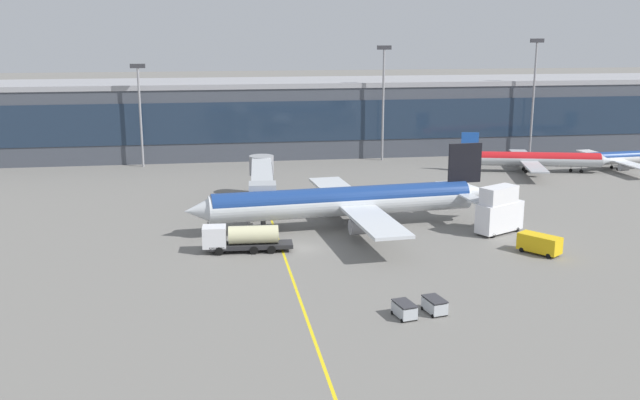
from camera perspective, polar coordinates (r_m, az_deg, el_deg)
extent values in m
plane|color=slate|center=(89.74, -1.56, -3.82)|extent=(700.00, 700.00, 0.00)
cube|color=yellow|center=(91.41, -3.12, -3.51)|extent=(1.10, 80.00, 0.01)
cube|color=#424751|center=(156.93, -0.14, 6.39)|extent=(157.41, 19.52, 14.36)
cube|color=#1E2D42|center=(147.21, 0.41, 6.20)|extent=(152.69, 0.16, 8.04)
cube|color=#99999E|center=(156.15, -0.15, 9.19)|extent=(160.56, 19.91, 1.00)
cylinder|color=silver|center=(97.77, 1.81, -0.18)|extent=(35.96, 6.87, 3.66)
cylinder|color=navy|center=(97.70, 1.81, 0.00)|extent=(35.23, 6.66, 3.52)
cone|color=silver|center=(94.64, -9.45, -0.83)|extent=(3.96, 3.79, 3.48)
cone|color=silver|center=(104.39, 12.11, 0.61)|extent=(4.66, 3.50, 3.11)
cube|color=black|center=(102.71, 11.24, 2.84)|extent=(4.77, 0.79, 5.49)
cube|color=silver|center=(100.09, 11.74, 0.18)|extent=(2.52, 6.02, 0.24)
cube|color=silver|center=(106.57, 10.08, 1.07)|extent=(2.52, 6.02, 0.24)
cube|color=silver|center=(89.60, 4.32, -1.68)|extent=(6.13, 15.40, 0.40)
cube|color=silver|center=(107.00, 1.26, 0.88)|extent=(6.13, 15.40, 0.40)
cylinder|color=#939399|center=(92.14, 3.20, -2.08)|extent=(2.99, 2.26, 2.01)
cylinder|color=#939399|center=(104.50, 1.10, -0.17)|extent=(2.99, 2.26, 2.01)
cylinder|color=black|center=(96.06, -5.64, -2.40)|extent=(1.03, 0.49, 1.00)
cylinder|color=slate|center=(95.82, -5.65, -1.89)|extent=(0.20, 0.20, 1.75)
cylinder|color=black|center=(97.61, 3.27, -2.09)|extent=(1.03, 0.49, 1.00)
cylinder|color=slate|center=(97.37, 3.28, -1.60)|extent=(0.20, 0.20, 1.75)
cylinder|color=black|center=(100.65, 2.73, -1.60)|extent=(1.03, 0.49, 1.00)
cylinder|color=slate|center=(100.42, 2.73, -1.12)|extent=(0.20, 0.20, 1.75)
cube|color=#B2B7BC|center=(106.98, -4.55, 1.70)|extent=(4.26, 20.34, 2.80)
cube|color=#232328|center=(106.98, -4.52, 1.70)|extent=(4.17, 17.13, 1.54)
cube|color=#9EA3A8|center=(97.12, -4.50, 0.48)|extent=(3.79, 3.42, 2.94)
cylinder|color=#4C4C51|center=(97.88, -4.47, -1.31)|extent=(0.70, 0.70, 3.48)
cube|color=#262628|center=(98.30, -4.45, -2.21)|extent=(1.91, 1.91, 0.30)
cylinder|color=gray|center=(116.88, -4.58, 2.71)|extent=(3.90, 3.90, 3.08)
cylinder|color=gray|center=(117.51, -4.56, 1.21)|extent=(1.80, 1.80, 3.48)
cube|color=#232326|center=(88.90, -5.38, -3.54)|extent=(10.10, 2.93, 0.50)
cube|color=silver|center=(88.62, -8.25, -2.84)|extent=(2.90, 2.62, 2.50)
cube|color=black|center=(88.55, -9.07, -2.54)|extent=(0.26, 2.30, 1.12)
cylinder|color=beige|center=(88.51, -5.22, -2.70)|extent=(6.09, 2.46, 2.20)
cylinder|color=black|center=(87.90, -7.88, -3.98)|extent=(1.01, 0.39, 1.00)
cylinder|color=black|center=(90.17, -7.83, -3.53)|extent=(1.01, 0.39, 1.00)
cylinder|color=black|center=(87.84, -5.17, -3.92)|extent=(1.01, 0.39, 1.00)
cylinder|color=black|center=(90.11, -5.20, -3.47)|extent=(1.01, 0.39, 1.00)
cylinder|color=black|center=(87.88, -3.80, -3.89)|extent=(1.01, 0.39, 1.00)
cylinder|color=black|center=(90.15, -3.86, -3.43)|extent=(1.01, 0.39, 1.00)
cube|color=white|center=(98.73, 13.83, -1.27)|extent=(7.17, 5.43, 3.80)
cube|color=silver|center=(97.77, 13.80, 0.40)|extent=(5.62, 4.51, 2.20)
cylinder|color=black|center=(101.69, 14.14, -1.96)|extent=(0.65, 0.50, 0.60)
cylinder|color=black|center=(100.35, 15.13, -2.23)|extent=(0.65, 0.50, 0.60)
cylinder|color=black|center=(98.15, 12.37, -2.43)|extent=(0.65, 0.50, 0.60)
cylinder|color=black|center=(96.76, 13.37, -2.71)|extent=(0.65, 0.50, 0.60)
cube|color=yellow|center=(91.35, 16.75, -3.24)|extent=(4.67, 5.27, 2.00)
cube|color=black|center=(90.71, 17.46, -3.18)|extent=(2.56, 2.53, 0.60)
cylinder|color=black|center=(91.69, 17.95, -3.92)|extent=(0.56, 0.63, 0.60)
cylinder|color=black|center=(90.07, 17.40, -4.20)|extent=(0.56, 0.63, 0.60)
cylinder|color=black|center=(93.22, 16.05, -3.50)|extent=(0.56, 0.63, 0.60)
cylinder|color=black|center=(91.63, 15.47, -3.76)|extent=(0.56, 0.63, 0.60)
cube|color=#B2B7BC|center=(69.64, 6.60, -8.53)|extent=(2.00, 2.85, 1.10)
cube|color=#333338|center=(69.38, 6.61, -8.00)|extent=(2.04, 2.91, 0.10)
cylinder|color=black|center=(70.39, 5.65, -8.74)|extent=(0.19, 0.38, 0.36)
cylinder|color=black|center=(71.02, 6.75, -8.56)|extent=(0.19, 0.38, 0.36)
cylinder|color=black|center=(68.68, 6.41, -9.35)|extent=(0.19, 0.38, 0.36)
cylinder|color=black|center=(69.32, 7.54, -9.16)|extent=(0.19, 0.38, 0.36)
cube|color=#B2B7BC|center=(71.06, 8.93, -8.15)|extent=(2.00, 2.85, 1.10)
cube|color=#333338|center=(70.80, 8.95, -7.62)|extent=(2.04, 2.91, 0.10)
cylinder|color=black|center=(71.77, 7.97, -8.36)|extent=(0.19, 0.38, 0.36)
cylinder|color=black|center=(72.45, 9.03, -8.19)|extent=(0.19, 0.38, 0.36)
cylinder|color=black|center=(70.08, 8.78, -8.94)|extent=(0.19, 0.38, 0.36)
cylinder|color=black|center=(70.78, 9.86, -8.76)|extent=(0.19, 0.38, 0.36)
cylinder|color=#B2B7BC|center=(141.00, 16.31, 3.05)|extent=(24.40, 8.09, 2.46)
cylinder|color=red|center=(140.97, 16.32, 3.14)|extent=(23.90, 7.88, 2.36)
cone|color=#B2B7BC|center=(144.15, 21.43, 2.87)|extent=(2.93, 2.84, 2.33)
cone|color=#B2B7BC|center=(138.97, 10.96, 3.30)|extent=(3.35, 2.72, 2.09)
cube|color=#1E51B2|center=(138.67, 11.62, 4.43)|extent=(3.16, 0.98, 3.68)
cube|color=#B2B7BC|center=(141.57, 11.66, 3.51)|extent=(2.21, 4.13, 0.16)
cube|color=#B2B7BC|center=(136.77, 11.88, 3.15)|extent=(2.21, 4.13, 0.16)
cube|color=#B2B7BC|center=(147.01, 15.46, 3.44)|extent=(5.51, 10.75, 0.27)
cube|color=#B2B7BC|center=(134.70, 16.40, 2.49)|extent=(5.51, 10.75, 0.27)
cylinder|color=#939399|center=(145.49, 15.82, 2.97)|extent=(2.15, 1.75, 1.35)
cylinder|color=#939399|center=(136.77, 16.50, 2.27)|extent=(2.15, 1.75, 1.35)
cylinder|color=black|center=(143.36, 19.72, 2.13)|extent=(0.71, 0.41, 0.67)
cylinder|color=slate|center=(143.26, 19.73, 2.36)|extent=(0.13, 0.13, 1.15)
cylinder|color=black|center=(142.16, 15.59, 2.34)|extent=(0.71, 0.41, 0.67)
cylinder|color=slate|center=(142.05, 15.61, 2.57)|extent=(0.13, 0.13, 1.15)
cylinder|color=black|center=(140.03, 15.75, 2.16)|extent=(0.71, 0.41, 0.67)
cylinder|color=slate|center=(139.92, 15.77, 2.39)|extent=(0.13, 0.13, 1.15)
cylinder|color=white|center=(147.75, 21.65, 3.03)|extent=(22.10, 3.96, 2.24)
cylinder|color=navy|center=(147.71, 21.66, 3.10)|extent=(21.66, 3.84, 2.15)
cone|color=white|center=(141.44, 17.70, 2.91)|extent=(2.40, 2.30, 2.13)
cube|color=white|center=(143.70, 23.22, 2.54)|extent=(3.59, 9.43, 0.24)
cube|color=white|center=(152.95, 20.72, 3.37)|extent=(3.59, 9.43, 0.24)
cylinder|color=#939399|center=(144.81, 22.62, 2.35)|extent=(1.82, 1.37, 1.23)
cylinder|color=#939399|center=(151.39, 20.85, 2.96)|extent=(1.82, 1.37, 1.23)
cylinder|color=black|center=(143.77, 18.98, 2.21)|extent=(0.62, 0.29, 0.60)
cylinder|color=slate|center=(143.67, 18.99, 2.42)|extent=(0.12, 0.12, 1.08)
cylinder|color=black|center=(148.01, 22.23, 2.24)|extent=(0.62, 0.29, 0.60)
cylinder|color=slate|center=(147.92, 22.25, 2.45)|extent=(0.12, 0.12, 1.08)
cylinder|color=black|center=(149.64, 21.79, 2.39)|extent=(0.62, 0.29, 0.60)
cylinder|color=slate|center=(149.54, 21.81, 2.60)|extent=(0.12, 0.12, 1.08)
cylinder|color=gray|center=(143.77, -13.83, 6.22)|extent=(0.44, 0.44, 18.76)
cube|color=#333338|center=(142.92, -14.05, 10.11)|extent=(2.80, 0.50, 0.80)
cylinder|color=gray|center=(157.07, 16.30, 7.47)|extent=(0.44, 0.44, 23.16)
cube|color=#333338|center=(156.36, 16.59, 11.84)|extent=(2.80, 0.50, 0.80)
cylinder|color=gray|center=(146.88, 4.94, 7.33)|extent=(0.44, 0.44, 21.92)
cube|color=#333338|center=(146.09, 5.04, 11.77)|extent=(2.80, 0.50, 0.80)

